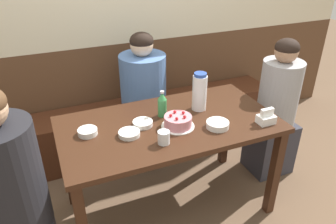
# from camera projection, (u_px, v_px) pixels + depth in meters

# --- Properties ---
(ground_plane) EXTENTS (12.00, 12.00, 0.00)m
(ground_plane) POSITION_uv_depth(u_px,v_px,m) (169.00, 205.00, 2.49)
(ground_plane) COLOR brown
(back_wall) EXTENTS (4.80, 0.04, 2.50)m
(back_wall) POSITION_uv_depth(u_px,v_px,m) (121.00, 11.00, 2.74)
(back_wall) COLOR brown
(back_wall) RESTS_ON ground_plane
(bench_seat) EXTENTS (2.75, 0.38, 0.46)m
(bench_seat) POSITION_uv_depth(u_px,v_px,m) (134.00, 127.00, 3.05)
(bench_seat) COLOR #472314
(bench_seat) RESTS_ON ground_plane
(dining_table) EXTENTS (1.42, 0.75, 0.73)m
(dining_table) POSITION_uv_depth(u_px,v_px,m) (169.00, 135.00, 2.19)
(dining_table) COLOR #381E11
(dining_table) RESTS_ON ground_plane
(birthday_cake) EXTENTS (0.21, 0.21, 0.09)m
(birthday_cake) POSITION_uv_depth(u_px,v_px,m) (178.00, 122.00, 2.08)
(birthday_cake) COLOR white
(birthday_cake) RESTS_ON dining_table
(water_pitcher) EXTENTS (0.10, 0.10, 0.27)m
(water_pitcher) POSITION_uv_depth(u_px,v_px,m) (200.00, 92.00, 2.24)
(water_pitcher) COLOR white
(water_pitcher) RESTS_ON dining_table
(soju_bottle) EXTENTS (0.06, 0.06, 0.18)m
(soju_bottle) POSITION_uv_depth(u_px,v_px,m) (162.00, 104.00, 2.18)
(soju_bottle) COLOR #388E4C
(soju_bottle) RESTS_ON dining_table
(napkin_holder) EXTENTS (0.11, 0.08, 0.11)m
(napkin_holder) POSITION_uv_depth(u_px,v_px,m) (266.00, 118.00, 2.11)
(napkin_holder) COLOR white
(napkin_holder) RESTS_ON dining_table
(bowl_soup_white) EXTENTS (0.13, 0.13, 0.03)m
(bowl_soup_white) POSITION_uv_depth(u_px,v_px,m) (129.00, 134.00, 1.99)
(bowl_soup_white) COLOR white
(bowl_soup_white) RESTS_ON dining_table
(bowl_rice_small) EXTENTS (0.13, 0.13, 0.03)m
(bowl_rice_small) POSITION_uv_depth(u_px,v_px,m) (143.00, 123.00, 2.10)
(bowl_rice_small) COLOR white
(bowl_rice_small) RESTS_ON dining_table
(bowl_side_dish) EXTENTS (0.15, 0.15, 0.04)m
(bowl_side_dish) POSITION_uv_depth(u_px,v_px,m) (218.00, 125.00, 2.08)
(bowl_side_dish) COLOR white
(bowl_side_dish) RESTS_ON dining_table
(bowl_sauce_shallow) EXTENTS (0.12, 0.12, 0.04)m
(bowl_sauce_shallow) POSITION_uv_depth(u_px,v_px,m) (88.00, 132.00, 2.00)
(bowl_sauce_shallow) COLOR white
(bowl_sauce_shallow) RESTS_ON dining_table
(glass_water_tall) EXTENTS (0.07, 0.07, 0.08)m
(glass_water_tall) POSITION_uv_depth(u_px,v_px,m) (164.00, 137.00, 1.91)
(glass_water_tall) COLOR silver
(glass_water_tall) RESTS_ON dining_table
(person_teal_shirt) EXTENTS (0.37, 0.37, 1.17)m
(person_teal_shirt) POSITION_uv_depth(u_px,v_px,m) (144.00, 102.00, 2.74)
(person_teal_shirt) COLOR #33333D
(person_teal_shirt) RESTS_ON ground_plane
(person_pale_blue_shirt) EXTENTS (0.34, 0.31, 1.16)m
(person_pale_blue_shirt) POSITION_uv_depth(u_px,v_px,m) (275.00, 114.00, 2.64)
(person_pale_blue_shirt) COLOR #33333D
(person_pale_blue_shirt) RESTS_ON ground_plane
(person_grey_tee) EXTENTS (0.36, 0.36, 1.25)m
(person_grey_tee) POSITION_uv_depth(u_px,v_px,m) (13.00, 201.00, 1.69)
(person_grey_tee) COLOR #33333D
(person_grey_tee) RESTS_ON ground_plane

